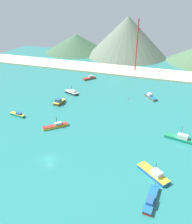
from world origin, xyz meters
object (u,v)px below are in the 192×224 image
fishing_boat_4 (151,199)px  fishing_boat_3 (150,96)px  fishing_boat_0 (72,92)px  fishing_boat_2 (154,173)px  fishing_boat_1 (18,115)px  fishing_boat_5 (56,126)px  fishing_boat_6 (89,78)px  fishing_boat_7 (180,138)px  radio_tower (137,46)px  fishing_boat_9 (59,102)px  buoy_0 (128,99)px

fishing_boat_4 → fishing_boat_3: bearing=98.0°
fishing_boat_0 → fishing_boat_2: 74.38m
fishing_boat_1 → fishing_boat_4: fishing_boat_4 is taller
fishing_boat_5 → fishing_boat_6: 65.17m
fishing_boat_5 → fishing_boat_7: 50.47m
fishing_boat_0 → fishing_boat_7: 66.23m
fishing_boat_2 → fishing_boat_7: bearing=73.8°
fishing_boat_3 → fishing_boat_6: size_ratio=1.01×
fishing_boat_3 → fishing_boat_4: 72.92m
fishing_boat_4 → radio_tower: (-28.07, 118.44, 18.03)m
fishing_boat_1 → fishing_boat_9: fishing_boat_9 is taller
fishing_boat_1 → radio_tower: size_ratio=0.22×
fishing_boat_6 → buoy_0: size_ratio=14.52×
buoy_0 → radio_tower: bearing=97.4°
fishing_boat_6 → buoy_0: 40.04m
fishing_boat_1 → fishing_boat_4: (65.30, -29.36, -0.02)m
fishing_boat_0 → fishing_boat_2: bearing=-44.8°
fishing_boat_1 → fishing_boat_3: 69.79m
buoy_0 → radio_tower: radio_tower is taller
fishing_boat_1 → fishing_boat_5: fishing_boat_5 is taller
fishing_boat_5 → fishing_boat_6: (-9.85, 64.42, 0.08)m
fishing_boat_3 → radio_tower: radio_tower is taller
fishing_boat_3 → buoy_0: 12.45m
fishing_boat_1 → fishing_boat_7: bearing=3.8°
fishing_boat_1 → radio_tower: bearing=67.3°
radio_tower → fishing_boat_4: bearing=-76.7°
fishing_boat_3 → buoy_0: size_ratio=14.59×
fishing_boat_5 → fishing_boat_7: bearing=9.1°
fishing_boat_0 → radio_tower: (25.36, 55.67, 17.84)m
fishing_boat_0 → fishing_boat_7: bearing=-25.6°
fishing_boat_4 → fishing_boat_2: bearing=93.3°
fishing_boat_1 → fishing_boat_2: (64.69, -18.97, 0.15)m
fishing_boat_0 → fishing_boat_6: 27.78m
radio_tower → fishing_boat_1: bearing=-112.7°
fishing_boat_0 → radio_tower: bearing=65.5°
fishing_boat_0 → fishing_boat_9: 14.61m
fishing_boat_5 → fishing_boat_6: fishing_boat_6 is taller
fishing_boat_9 → fishing_boat_2: bearing=-35.4°
fishing_boat_4 → fishing_boat_5: bearing=149.0°
radio_tower → fishing_boat_2: bearing=-75.7°
fishing_boat_4 → fishing_boat_0: bearing=130.4°
fishing_boat_3 → fishing_boat_5: fishing_boat_5 is taller
buoy_0 → fishing_boat_9: bearing=-150.3°
fishing_boat_7 → fishing_boat_4: bearing=-100.4°
fishing_boat_4 → fishing_boat_6: fishing_boat_6 is taller
fishing_boat_1 → fishing_boat_5: 21.99m
radio_tower → fishing_boat_9: bearing=-110.0°
fishing_boat_9 → fishing_boat_3: bearing=29.0°
fishing_boat_0 → fishing_boat_9: fishing_boat_0 is taller
fishing_boat_6 → fishing_boat_7: fishing_boat_7 is taller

